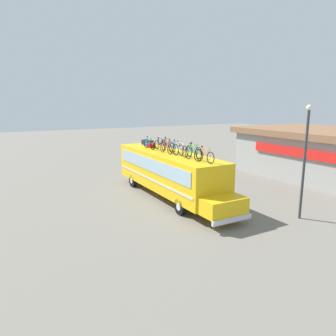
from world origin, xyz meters
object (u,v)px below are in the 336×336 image
Objects in this scene: rooftop_bicycle_2 at (160,145)px; rooftop_bicycle_4 at (166,148)px; luggage_bag_3 at (151,145)px; rooftop_bicycle_6 at (180,150)px; bus at (169,171)px; rooftop_bicycle_1 at (149,144)px; luggage_bag_1 at (145,142)px; rooftop_bicycle_5 at (177,149)px; rooftop_bicycle_9 at (205,156)px; street_lamp at (305,156)px; luggage_bag_2 at (148,143)px; rooftop_bicycle_7 at (194,151)px; rooftop_bicycle_8 at (193,153)px; rooftop_bicycle_3 at (167,145)px.

rooftop_bicycle_2 reaches higher than rooftop_bicycle_4.
luggage_bag_3 is 0.39× the size of rooftop_bicycle_4.
rooftop_bicycle_6 is at bearing -2.00° from luggage_bag_3.
rooftop_bicycle_1 reaches higher than bus.
luggage_bag_1 is 3.17m from rooftop_bicycle_2.
rooftop_bicycle_5 reaches higher than rooftop_bicycle_2.
rooftop_bicycle_5 is (0.76, 0.36, 0.02)m from rooftop_bicycle_4.
rooftop_bicycle_5 reaches higher than luggage_bag_1.
rooftop_bicycle_2 is at bearing 1.48° from luggage_bag_3.
rooftop_bicycle_6 is (1.61, -0.10, 1.65)m from bus.
rooftop_bicycle_5 is 3.10m from rooftop_bicycle_9.
luggage_bag_1 is 12.28m from street_lamp.
rooftop_bicycle_9 reaches higher than luggage_bag_2.
luggage_bag_1 is at bearing 162.11° from rooftop_bicycle_1.
rooftop_bicycle_5 is at bearing -145.54° from street_lamp.
rooftop_bicycle_4 is 0.92× the size of rooftop_bicycle_6.
rooftop_bicycle_8 is (0.73, -0.54, 0.02)m from rooftop_bicycle_7.
rooftop_bicycle_2 is at bearing -153.55° from street_lamp.
rooftop_bicycle_4 is at bearing -177.61° from rooftop_bicycle_8.
luggage_bag_2 is at bearing -179.80° from rooftop_bicycle_3.
rooftop_bicycle_7 reaches higher than rooftop_bicycle_2.
luggage_bag_2 is 0.39× the size of rooftop_bicycle_8.
street_lamp is (9.24, 4.70, 0.11)m from rooftop_bicycle_1.
rooftop_bicycle_1 is 1.02× the size of rooftop_bicycle_3.
luggage_bag_3 is 1.41m from rooftop_bicycle_2.
rooftop_bicycle_1 is 3.10m from rooftop_bicycle_5.
street_lamp is (9.87, 4.26, 0.32)m from luggage_bag_3.
rooftop_bicycle_3 is at bearing 145.57° from rooftop_bicycle_4.
street_lamp reaches higher than rooftop_bicycle_4.
luggage_bag_2 is 0.83m from luggage_bag_3.
street_lamp is at bearing 31.41° from bus.
rooftop_bicycle_6 is (5.24, -0.32, 0.16)m from luggage_bag_2.
rooftop_bicycle_5 is 1.05× the size of rooftop_bicycle_9.
luggage_bag_2 is at bearing 168.18° from luggage_bag_3.
luggage_bag_3 is at bearing -178.52° from rooftop_bicycle_2.
rooftop_bicycle_5 is at bearing 4.49° from bus.
rooftop_bicycle_1 is (-2.19, -0.40, 1.63)m from bus.
rooftop_bicycle_7 is 0.28× the size of street_lamp.
rooftop_bicycle_8 reaches higher than rooftop_bicycle_5.
rooftop_bicycle_6 reaches higher than luggage_bag_2.
rooftop_bicycle_9 is (7.60, -0.17, 0.14)m from luggage_bag_2.
rooftop_bicycle_4 is 2.36m from rooftop_bicycle_7.
rooftop_bicycle_6 is (3.79, 0.29, 0.02)m from rooftop_bicycle_1.
bus is 7.11× the size of rooftop_bicycle_7.
rooftop_bicycle_9 is at bearing -2.19° from luggage_bag_1.
rooftop_bicycle_5 reaches higher than rooftop_bicycle_9.
street_lamp is at bearing 23.32° from luggage_bag_3.
rooftop_bicycle_7 is (5.20, 0.32, 0.21)m from luggage_bag_3.
street_lamp is at bearing 18.68° from luggage_bag_1.
rooftop_bicycle_3 is (2.17, 0.18, 0.23)m from luggage_bag_3.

